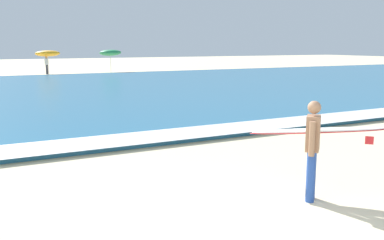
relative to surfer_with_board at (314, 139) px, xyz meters
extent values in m
plane|color=beige|center=(-1.66, -0.94, -1.03)|extent=(160.00, 160.00, 0.00)
cube|color=teal|center=(-1.66, 18.76, -0.96)|extent=(120.00, 28.00, 0.14)
cube|color=white|center=(-1.66, 5.36, -0.88)|extent=(120.00, 1.53, 0.01)
cylinder|color=#284CA3|center=(-0.24, -0.23, -0.59)|extent=(0.15, 0.15, 0.88)
cylinder|color=#284CA3|center=(-0.11, -0.10, -0.59)|extent=(0.15, 0.15, 0.88)
cube|color=#9E7051|center=(-0.18, -0.17, 0.15)|extent=(0.40, 0.39, 0.60)
sphere|color=#9E7051|center=(-0.18, -0.17, 0.59)|extent=(0.22, 0.22, 0.22)
cylinder|color=#9E7051|center=(-0.34, -0.32, 0.10)|extent=(0.10, 0.10, 0.58)
cylinder|color=#9E7051|center=(0.01, 0.04, 0.17)|extent=(0.29, 0.29, 0.51)
ellipsoid|color=white|center=(0.20, 0.19, 0.10)|extent=(1.79, 1.86, 0.31)
ellipsoid|color=red|center=(0.20, 0.19, 0.08)|extent=(1.87, 1.95, 0.28)
cube|color=red|center=(0.83, -0.48, -0.01)|extent=(0.11, 0.12, 0.14)
cylinder|color=beige|center=(1.49, 35.78, -0.15)|extent=(0.05, 0.05, 1.76)
ellipsoid|color=#F4A31E|center=(1.49, 35.78, 0.81)|extent=(2.19, 2.22, 0.73)
cylinder|color=beige|center=(7.18, 35.25, -0.14)|extent=(0.05, 0.05, 1.78)
ellipsoid|color=#23844C|center=(7.18, 35.25, 0.84)|extent=(2.06, 2.10, 0.75)
cylinder|color=#383842|center=(1.31, 35.49, -0.61)|extent=(0.20, 0.20, 0.84)
cube|color=white|center=(1.31, 35.49, 0.08)|extent=(0.32, 0.20, 0.54)
sphere|color=tan|center=(1.31, 35.49, 0.45)|extent=(0.20, 0.20, 0.20)
camera|label=1|loc=(-5.31, -5.59, 1.63)|focal=40.72mm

